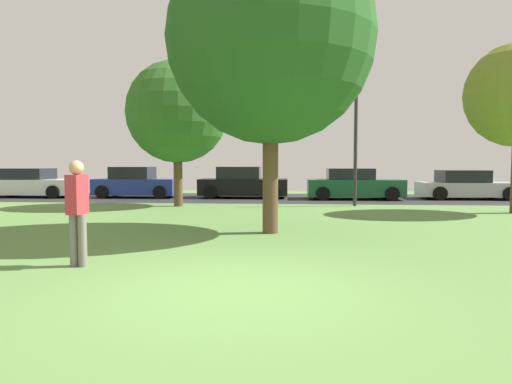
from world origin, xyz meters
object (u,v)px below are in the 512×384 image
Objects in this scene: oak_tree_center at (177,112)px; street_lamp_post at (356,149)px; parked_car_blue at (136,184)px; parked_car_black at (243,184)px; maple_tree_near at (271,40)px; parked_car_green at (354,185)px; parked_car_silver at (466,186)px; parked_car_white at (32,184)px; person_bystander at (77,208)px.

oak_tree_center is 1.27× the size of street_lamp_post.
oak_tree_center is at bearing -53.13° from parked_car_blue.
oak_tree_center is at bearing -174.67° from street_lamp_post.
maple_tree_near is at bearing -80.41° from parked_car_black.
parked_car_green is at bearing -1.25° from parked_car_blue.
maple_tree_near reaches higher than parked_car_green.
parked_car_blue is 16.00m from parked_car_silver.
maple_tree_near is at bearing -112.79° from street_lamp_post.
parked_car_white is (-12.56, 10.78, -3.94)m from maple_tree_near.
maple_tree_near reaches higher than parked_car_black.
parked_car_blue is (-7.22, 10.92, -3.91)m from maple_tree_near.
parked_car_silver is (16.00, 0.24, -0.06)m from parked_car_blue.
parked_car_silver is at bearing 5.08° from parked_car_green.
maple_tree_near is 17.01m from parked_car_white.
maple_tree_near is at bearing -58.95° from oak_tree_center.
person_bystander is at bearing -73.91° from parked_car_blue.
parked_car_white is at bearing 43.65° from person_bystander.
parked_car_blue is at bearing -179.14° from parked_car_silver.
parked_car_green is (10.68, -0.23, -0.02)m from parked_car_blue.
maple_tree_near is at bearing -56.54° from parked_car_blue.
parked_car_silver is at bearing 0.14° from parked_car_black.
street_lamp_post is (-5.74, -3.93, 1.62)m from parked_car_silver.
person_bystander is at bearing -128.04° from maple_tree_near.
person_bystander is at bearing -128.16° from parked_car_silver.
parked_car_black is at bearing 65.44° from oak_tree_center.
parked_car_green is (7.42, 4.10, -3.03)m from oak_tree_center.
parked_car_green reaches higher than parked_car_silver.
parked_car_green is (5.34, -0.45, -0.02)m from parked_car_black.
person_bystander is 14.98m from parked_car_black.
parked_car_blue is at bearing 160.24° from street_lamp_post.
parked_car_blue is 0.94× the size of parked_car_black.
parked_car_silver is (5.33, 0.47, -0.05)m from parked_car_green.
parked_car_green is (3.46, 10.69, -3.93)m from maple_tree_near.
parked_car_silver is (12.75, 4.58, -3.07)m from oak_tree_center.
person_bystander is 19.03m from parked_car_silver.
parked_car_white is at bearing 153.99° from oak_tree_center.
person_bystander is 15.85m from parked_car_green.
parked_car_silver is 0.98× the size of street_lamp_post.
maple_tree_near reaches higher than parked_car_white.
maple_tree_near is 1.64× the size of parked_car_black.
parked_car_white is 5.34m from parked_car_blue.
parked_car_black is 0.97× the size of parked_car_green.
parked_car_blue is at bearing 178.75° from parked_car_green.
parked_car_green is at bearing -174.92° from parked_car_silver.
person_bystander is 0.39× the size of parked_car_white.
maple_tree_near is 1.24× the size of oak_tree_center.
maple_tree_near is 11.90m from parked_car_green.
person_bystander is 0.40× the size of parked_car_black.
street_lamp_post is (15.60, -3.54, 1.59)m from parked_car_white.
parked_car_silver is at bearing 51.80° from maple_tree_near.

